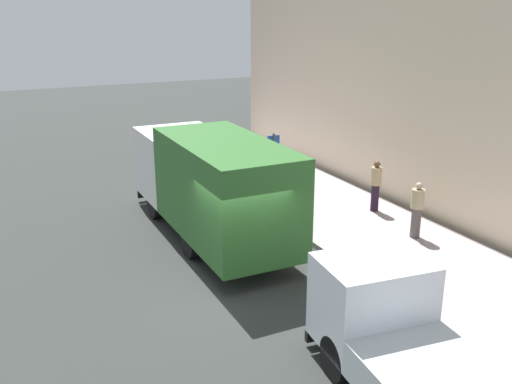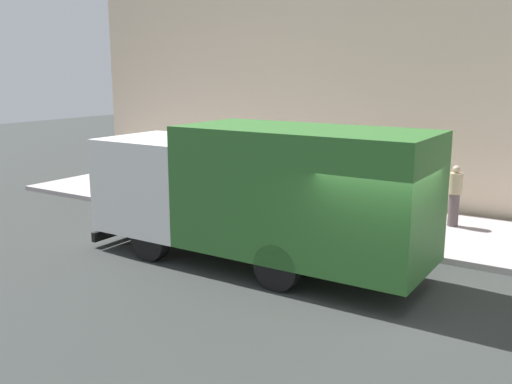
# 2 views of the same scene
# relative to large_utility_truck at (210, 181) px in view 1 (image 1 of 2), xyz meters

# --- Properties ---
(ground) EXTENTS (80.00, 80.00, 0.00)m
(ground) POSITION_rel_large_utility_truck_xyz_m (-0.66, -3.27, -1.74)
(ground) COLOR #2F3331
(sidewalk) EXTENTS (4.32, 30.00, 0.15)m
(sidewalk) POSITION_rel_large_utility_truck_xyz_m (4.50, -3.27, -1.67)
(sidewalk) COLOR #AEA2A3
(sidewalk) RESTS_ON ground
(building_facade) EXTENTS (0.50, 30.00, 9.76)m
(building_facade) POSITION_rel_large_utility_truck_xyz_m (7.16, -3.27, 3.14)
(building_facade) COLOR beige
(building_facade) RESTS_ON ground
(large_utility_truck) EXTENTS (2.44, 8.01, 3.18)m
(large_utility_truck) POSITION_rel_large_utility_truck_xyz_m (0.00, 0.00, 0.00)
(large_utility_truck) COLOR white
(large_utility_truck) RESTS_ON ground
(small_flatbed_truck) EXTENTS (2.51, 5.10, 2.14)m
(small_flatbed_truck) POSITION_rel_large_utility_truck_xyz_m (0.30, -8.37, -0.74)
(small_flatbed_truck) COLOR white
(small_flatbed_truck) RESTS_ON ground
(pedestrian_walking) EXTENTS (0.37, 0.37, 1.72)m
(pedestrian_walking) POSITION_rel_large_utility_truck_xyz_m (5.58, -0.64, -0.68)
(pedestrian_walking) COLOR black
(pedestrian_walking) RESTS_ON sidewalk
(pedestrian_standing) EXTENTS (0.47, 0.47, 1.68)m
(pedestrian_standing) POSITION_rel_large_utility_truck_xyz_m (5.25, -3.02, -0.71)
(pedestrian_standing) COLOR #594A4B
(pedestrian_standing) RESTS_ON sidewalk
(traffic_cone_orange) EXTENTS (0.46, 0.46, 0.65)m
(traffic_cone_orange) POSITION_rel_large_utility_truck_xyz_m (2.88, 4.19, -1.27)
(traffic_cone_orange) COLOR orange
(traffic_cone_orange) RESTS_ON sidewalk
(street_sign_post) EXTENTS (0.44, 0.08, 2.57)m
(street_sign_post) POSITION_rel_large_utility_truck_xyz_m (2.67, 1.07, -0.08)
(street_sign_post) COLOR #4C5156
(street_sign_post) RESTS_ON sidewalk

